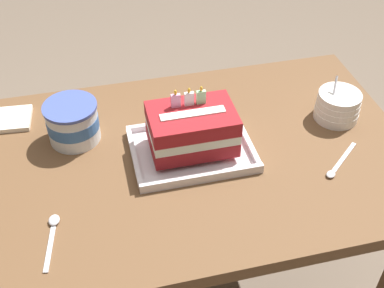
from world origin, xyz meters
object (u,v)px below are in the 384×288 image
(birthday_cake, at_px, (191,129))
(bowl_stack, at_px, (338,106))
(serving_spoon_by_bowls, at_px, (53,228))
(napkin_pile, at_px, (11,119))
(serving_spoon_near_tray, at_px, (337,167))
(foil_tray, at_px, (191,150))
(ice_cream_tub, at_px, (73,122))

(birthday_cake, bearing_deg, bowl_stack, 6.38)
(serving_spoon_by_bowls, bearing_deg, napkin_pile, 103.45)
(serving_spoon_by_bowls, bearing_deg, serving_spoon_near_tray, 2.71)
(serving_spoon_near_tray, bearing_deg, foil_tray, 157.35)
(foil_tray, xyz_separation_m, serving_spoon_by_bowls, (-0.34, -0.16, -0.00))
(serving_spoon_by_bowls, bearing_deg, bowl_stack, 15.86)
(foil_tray, bearing_deg, serving_spoon_by_bowls, -153.89)
(serving_spoon_near_tray, xyz_separation_m, napkin_pile, (-0.75, 0.36, 0.00))
(bowl_stack, relative_size, ice_cream_tub, 0.89)
(ice_cream_tub, distance_m, serving_spoon_by_bowls, 0.30)
(birthday_cake, height_order, serving_spoon_near_tray, birthday_cake)
(foil_tray, distance_m, serving_spoon_by_bowls, 0.37)
(bowl_stack, height_order, napkin_pile, bowl_stack)
(foil_tray, xyz_separation_m, napkin_pile, (-0.43, 0.23, -0.00))
(napkin_pile, bearing_deg, foil_tray, -28.02)
(serving_spoon_near_tray, xyz_separation_m, serving_spoon_by_bowls, (-0.66, -0.03, 0.00))
(ice_cream_tub, relative_size, serving_spoon_by_bowls, 0.92)
(birthday_cake, xyz_separation_m, napkin_pile, (-0.43, 0.23, -0.07))
(foil_tray, bearing_deg, napkin_pile, 151.98)
(foil_tray, bearing_deg, ice_cream_tub, 156.01)
(foil_tray, height_order, serving_spoon_near_tray, foil_tray)
(napkin_pile, bearing_deg, serving_spoon_near_tray, -25.79)
(foil_tray, bearing_deg, bowl_stack, 6.40)
(bowl_stack, height_order, serving_spoon_near_tray, bowl_stack)
(ice_cream_tub, height_order, serving_spoon_near_tray, ice_cream_tub)
(napkin_pile, bearing_deg, birthday_cake, -28.00)
(foil_tray, distance_m, bowl_stack, 0.41)
(bowl_stack, bearing_deg, serving_spoon_near_tray, -114.80)
(ice_cream_tub, bearing_deg, birthday_cake, -23.95)
(foil_tray, relative_size, birthday_cake, 1.44)
(birthday_cake, distance_m, serving_spoon_by_bowls, 0.38)
(ice_cream_tub, relative_size, napkin_pile, 1.21)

